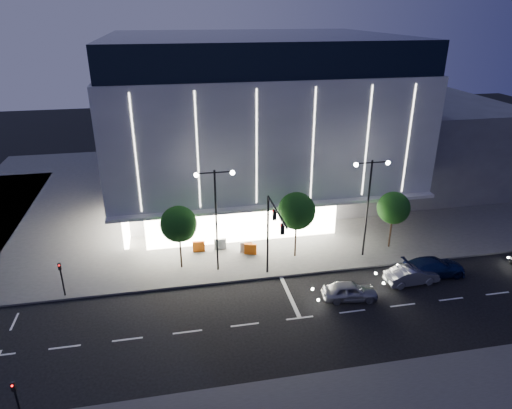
{
  "coord_description": "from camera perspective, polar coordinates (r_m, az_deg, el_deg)",
  "views": [
    {
      "loc": [
        -6.23,
        -27.22,
        20.41
      ],
      "look_at": [
        0.65,
        7.95,
        5.0
      ],
      "focal_mm": 32.0,
      "sensor_mm": 36.0,
      "label": 1
    }
  ],
  "objects": [
    {
      "name": "street_lamp_east",
      "position": [
        39.7,
        13.93,
        1.2
      ],
      "size": [
        3.16,
        0.36,
        9.0
      ],
      "color": "black",
      "rests_on": "ground"
    },
    {
      "name": "ped_signal_far",
      "position": [
        37.76,
        -23.15,
        -8.2
      ],
      "size": [
        0.22,
        0.24,
        3.0
      ],
      "color": "black",
      "rests_on": "ground"
    },
    {
      "name": "barrier_b",
      "position": [
        41.91,
        -4.5,
        -4.94
      ],
      "size": [
        1.1,
        0.26,
        1.0
      ],
      "primitive_type": "cube",
      "rotation": [
        0.0,
        0.0,
        0.01
      ],
      "color": "#B9B9B9",
      "rests_on": "sidewalk_museum"
    },
    {
      "name": "ground",
      "position": [
        34.59,
        1.51,
        -12.9
      ],
      "size": [
        160.0,
        160.0,
        0.0
      ],
      "primitive_type": "plane",
      "color": "black",
      "rests_on": "ground"
    },
    {
      "name": "annex_building",
      "position": [
        62.45,
        20.61,
        7.49
      ],
      "size": [
        16.0,
        20.0,
        10.0
      ],
      "primitive_type": "cube",
      "color": "#4C4C51",
      "rests_on": "ground"
    },
    {
      "name": "barrier_a",
      "position": [
        41.69,
        -7.16,
        -5.23
      ],
      "size": [
        1.11,
        0.32,
        1.0
      ],
      "primitive_type": "cube",
      "rotation": [
        0.0,
        0.0,
        -0.06
      ],
      "color": "#F0560D",
      "rests_on": "sidewalk_museum"
    },
    {
      "name": "tree_mid",
      "position": [
        39.19,
        5.12,
        -1.05
      ],
      "size": [
        3.25,
        3.25,
        6.15
      ],
      "color": "black",
      "rests_on": "ground"
    },
    {
      "name": "barrier_c",
      "position": [
        40.94,
        -0.69,
        -5.59
      ],
      "size": [
        1.12,
        0.59,
        1.0
      ],
      "primitive_type": "cube",
      "rotation": [
        0.0,
        0.0,
        -0.33
      ],
      "color": "#D5530B",
      "rests_on": "sidewalk_museum"
    },
    {
      "name": "museum",
      "position": [
        51.59,
        -0.53,
        10.8
      ],
      "size": [
        30.0,
        25.8,
        18.0
      ],
      "color": "#4C4C51",
      "rests_on": "ground"
    },
    {
      "name": "tree_right",
      "position": [
        42.62,
        16.81,
        -0.6
      ],
      "size": [
        2.91,
        2.91,
        5.51
      ],
      "color": "black",
      "rests_on": "ground"
    },
    {
      "name": "tree_left",
      "position": [
        37.96,
        -9.6,
        -2.64
      ],
      "size": [
        3.02,
        3.02,
        5.72
      ],
      "color": "black",
      "rests_on": "ground"
    },
    {
      "name": "car_lead",
      "position": [
        35.9,
        11.65,
        -10.55
      ],
      "size": [
        4.38,
        2.22,
        1.43
      ],
      "primitive_type": "imported",
      "rotation": [
        0.0,
        0.0,
        1.44
      ],
      "color": "#9A9CA1",
      "rests_on": "ground"
    },
    {
      "name": "sidewalk_museum",
      "position": [
        56.24,
        1.21,
        2.07
      ],
      "size": [
        70.0,
        40.0,
        0.15
      ],
      "primitive_type": "cube",
      "color": "#474747",
      "rests_on": "ground"
    },
    {
      "name": "ped_signal_near",
      "position": [
        28.44,
        -27.75,
        -20.67
      ],
      "size": [
        0.22,
        0.24,
        3.0
      ],
      "color": "black",
      "rests_on": "ground"
    },
    {
      "name": "traffic_mast",
      "position": [
        34.97,
        2.02,
        -2.85
      ],
      "size": [
        0.33,
        5.89,
        7.07
      ],
      "color": "black",
      "rests_on": "ground"
    },
    {
      "name": "car_third",
      "position": [
        40.83,
        21.36,
        -7.28
      ],
      "size": [
        5.31,
        2.4,
        1.51
      ],
      "primitive_type": "imported",
      "rotation": [
        0.0,
        0.0,
        1.52
      ],
      "color": "#14214E",
      "rests_on": "ground"
    },
    {
      "name": "car_second",
      "position": [
        39.11,
        18.86,
        -8.37
      ],
      "size": [
        4.46,
        1.81,
        1.44
      ],
      "primitive_type": "imported",
      "rotation": [
        0.0,
        0.0,
        1.64
      ],
      "color": "#ADAFB5",
      "rests_on": "ground"
    },
    {
      "name": "barrier_d",
      "position": [
        41.34,
        -1.25,
        -5.29
      ],
      "size": [
        1.1,
        0.26,
        1.0
      ],
      "primitive_type": "cube",
      "rotation": [
        0.0,
        0.0,
        0.01
      ],
      "color": "silver",
      "rests_on": "sidewalk_museum"
    },
    {
      "name": "street_lamp_west",
      "position": [
        36.37,
        -5.06,
        -0.24
      ],
      "size": [
        3.16,
        0.36,
        9.0
      ],
      "color": "black",
      "rests_on": "ground"
    }
  ]
}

